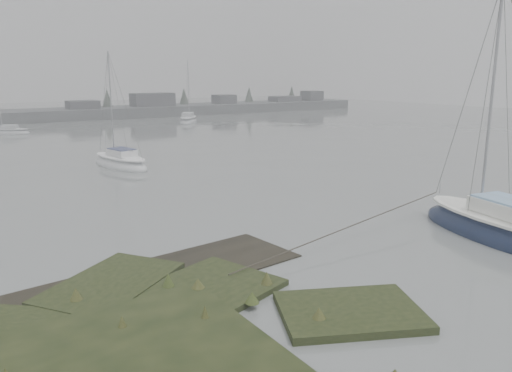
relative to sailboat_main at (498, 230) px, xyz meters
name	(u,v)px	position (x,y,z in m)	size (l,w,h in m)	color
ground	(58,156)	(-9.42, 29.02, -0.31)	(160.00, 160.00, 0.00)	slate
far_shoreline	(192,108)	(17.42, 60.91, 0.54)	(60.00, 8.00, 4.15)	#4C4F51
sailboat_main	(498,230)	(0.00, 0.00, 0.00)	(3.60, 7.37, 9.96)	#0C1733
sailboat_white	(121,163)	(-6.97, 22.02, -0.06)	(3.02, 5.94, 8.00)	silver
sailboat_far_b	(188,121)	(10.30, 47.64, -0.05)	(4.91, 5.94, 8.30)	silver
sailboat_far_c	(8,132)	(-10.51, 46.33, -0.12)	(4.49, 3.42, 6.15)	silver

